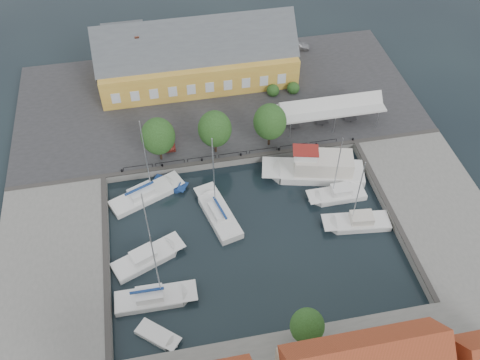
% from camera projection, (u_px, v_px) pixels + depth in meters
% --- Properties ---
extents(ground, '(140.00, 140.00, 0.00)m').
position_uv_depth(ground, '(250.00, 226.00, 61.65)').
color(ground, black).
rests_on(ground, ground).
extents(north_quay, '(56.00, 26.00, 1.00)m').
position_uv_depth(north_quay, '(217.00, 100.00, 76.77)').
color(north_quay, '#2D2D30').
rests_on(north_quay, ground).
extents(west_quay, '(12.00, 24.00, 1.00)m').
position_uv_depth(west_quay, '(53.00, 269.00, 57.03)').
color(west_quay, slate).
rests_on(west_quay, ground).
extents(east_quay, '(12.00, 24.00, 1.00)m').
position_uv_depth(east_quay, '(436.00, 208.00, 62.85)').
color(east_quay, slate).
rests_on(east_quay, ground).
extents(quay_edge_fittings, '(56.00, 24.72, 0.40)m').
position_uv_depth(quay_edge_fittings, '(242.00, 190.00, 64.08)').
color(quay_edge_fittings, '#383533').
rests_on(quay_edge_fittings, north_quay).
extents(warehouse, '(28.56, 14.00, 9.55)m').
position_uv_depth(warehouse, '(193.00, 58.00, 77.18)').
color(warehouse, gold).
rests_on(warehouse, north_quay).
extents(tent_canopy, '(14.00, 4.00, 2.83)m').
position_uv_depth(tent_canopy, '(331.00, 108.00, 70.58)').
color(tent_canopy, silver).
rests_on(tent_canopy, north_quay).
extents(quay_trees, '(18.20, 4.20, 6.30)m').
position_uv_depth(quay_trees, '(215.00, 129.00, 65.92)').
color(quay_trees, black).
rests_on(quay_trees, north_quay).
extents(car_silver, '(4.38, 2.45, 1.41)m').
position_uv_depth(car_silver, '(297.00, 45.00, 84.45)').
color(car_silver, '#9E9FA5').
rests_on(car_silver, north_quay).
extents(car_red, '(1.71, 4.74, 1.56)m').
position_uv_depth(car_red, '(167.00, 137.00, 69.44)').
color(car_red, '#541913').
rests_on(car_red, north_quay).
extents(center_sailboat, '(4.70, 9.15, 12.21)m').
position_uv_depth(center_sailboat, '(219.00, 215.00, 62.34)').
color(center_sailboat, white).
rests_on(center_sailboat, ground).
extents(trawler, '(13.25, 6.71, 5.00)m').
position_uv_depth(trawler, '(317.00, 169.00, 66.54)').
color(trawler, white).
rests_on(trawler, ground).
extents(east_boat_a, '(7.22, 2.48, 10.31)m').
position_uv_depth(east_boat_a, '(338.00, 195.00, 64.54)').
color(east_boat_a, white).
rests_on(east_boat_a, ground).
extents(east_boat_b, '(8.09, 3.42, 10.80)m').
position_uv_depth(east_boat_b, '(358.00, 223.00, 61.61)').
color(east_boat_b, white).
rests_on(east_boat_b, ground).
extents(west_boat_a, '(9.44, 6.04, 12.19)m').
position_uv_depth(west_boat_a, '(145.00, 196.00, 64.48)').
color(west_boat_a, white).
rests_on(west_boat_a, ground).
extents(west_boat_c, '(8.41, 5.49, 11.02)m').
position_uv_depth(west_boat_c, '(147.00, 259.00, 58.20)').
color(west_boat_c, white).
rests_on(west_boat_c, ground).
extents(west_boat_d, '(8.59, 2.73, 11.37)m').
position_uv_depth(west_boat_d, '(154.00, 299.00, 54.78)').
color(west_boat_d, white).
rests_on(west_boat_d, ground).
extents(launch_sw, '(4.58, 4.26, 0.98)m').
position_uv_depth(launch_sw, '(158.00, 336.00, 52.14)').
color(launch_sw, white).
rests_on(launch_sw, ground).
extents(launch_nw, '(4.64, 3.78, 0.88)m').
position_uv_depth(launch_nw, '(169.00, 185.00, 65.95)').
color(launch_nw, navy).
rests_on(launch_nw, ground).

